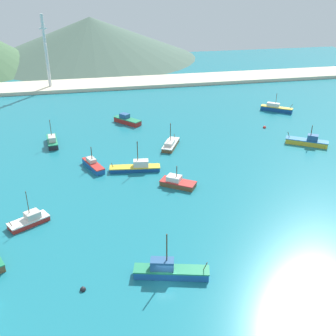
# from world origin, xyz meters

# --- Properties ---
(ground) EXTENTS (260.00, 280.00, 0.50)m
(ground) POSITION_xyz_m (0.00, 30.00, -0.25)
(ground) COLOR teal
(fishing_boat_0) EXTENTS (8.88, 7.40, 5.71)m
(fishing_boat_0) POSITION_xyz_m (48.47, 68.16, 0.97)
(fishing_boat_0) COLOR #14478C
(fishing_boat_0) RESTS_ON ground
(fishing_boat_1) EXTENTS (7.56, 6.44, 4.47)m
(fishing_boat_1) POSITION_xyz_m (7.89, 27.14, 0.80)
(fishing_boat_1) COLOR brown
(fishing_boat_1) RESTS_ON ground
(fishing_boat_2) EXTENTS (9.94, 7.60, 5.23)m
(fishing_boat_2) POSITION_xyz_m (44.67, 41.63, 0.92)
(fishing_boat_2) COLOR gold
(fishing_boat_2) RESTS_ON ground
(fishing_boat_3) EXTENTS (11.21, 3.72, 6.91)m
(fishing_boat_3) POSITION_xyz_m (0.67, 35.79, 0.83)
(fishing_boat_3) COLOR #14478C
(fishing_boat_3) RESTS_ON ground
(fishing_boat_5) EXTENTS (4.83, 8.19, 4.98)m
(fishing_boat_5) POSITION_xyz_m (-8.54, 38.91, 0.81)
(fishing_boat_5) COLOR #1E5BA8
(fishing_boat_5) RESTS_ON ground
(fishing_boat_7) EXTENTS (6.01, 8.58, 6.29)m
(fishing_boat_7) POSITION_xyz_m (10.71, 47.07, 0.74)
(fishing_boat_7) COLOR brown
(fishing_boat_7) RESTS_ON ground
(fishing_boat_10) EXTENTS (7.32, 5.81, 6.40)m
(fishing_boat_10) POSITION_xyz_m (-20.22, 18.85, 0.77)
(fishing_boat_10) COLOR red
(fishing_boat_10) RESTS_ON ground
(fishing_boat_12) EXTENTS (11.09, 4.87, 7.27)m
(fishing_boat_12) POSITION_xyz_m (0.77, 0.84, 0.98)
(fishing_boat_12) COLOR #1E5BA8
(fishing_boat_12) RESTS_ON ground
(fishing_boat_13) EXTENTS (3.24, 8.29, 6.68)m
(fishing_boat_13) POSITION_xyz_m (-17.99, 54.42, 1.01)
(fishing_boat_13) COLOR #232328
(fishing_boat_13) RESTS_ON ground
(fishing_boat_15) EXTENTS (7.54, 8.31, 2.67)m
(fishing_boat_15) POSITION_xyz_m (2.16, 66.59, 0.94)
(fishing_boat_15) COLOR red
(fishing_boat_15) RESTS_ON ground
(buoy_0) EXTENTS (0.81, 0.81, 0.81)m
(buoy_0) POSITION_xyz_m (-11.52, 0.36, 0.14)
(buoy_0) COLOR #232328
(buoy_0) RESTS_ON ground
(buoy_1) EXTENTS (0.88, 0.88, 0.88)m
(buoy_1) POSITION_xyz_m (39.09, 55.10, 0.15)
(buoy_1) COLOR red
(buoy_1) RESTS_ON ground
(beach_strip) EXTENTS (247.00, 15.57, 1.20)m
(beach_strip) POSITION_xyz_m (0.00, 110.04, 0.60)
(beach_strip) COLOR beige
(beach_strip) RESTS_ON ground
(hill_central) EXTENTS (101.94, 101.94, 19.02)m
(hill_central) POSITION_xyz_m (-3.78, 165.34, 9.51)
(hill_central) COLOR #4C6656
(hill_central) RESTS_ON ground
(radio_tower) EXTENTS (2.60, 2.08, 26.04)m
(radio_tower) POSITION_xyz_m (-21.07, 108.47, 13.28)
(radio_tower) COLOR silver
(radio_tower) RESTS_ON ground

